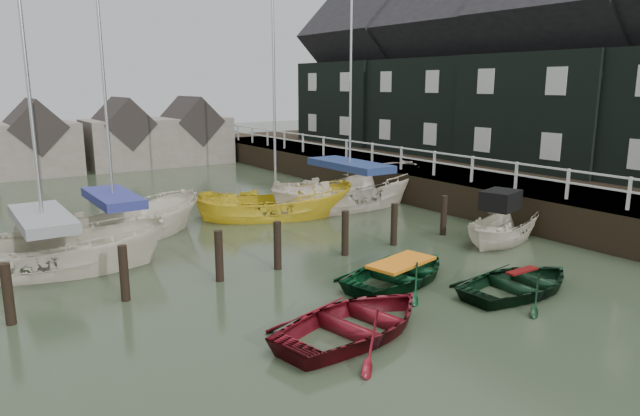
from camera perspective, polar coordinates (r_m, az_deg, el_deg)
ground at (r=14.81m, az=5.77°, el=-8.29°), size 120.00×120.00×0.00m
pier at (r=28.00m, az=7.52°, el=3.00°), size 3.04×32.00×2.70m
land_strip at (r=32.02m, az=14.89°, el=2.57°), size 14.00×38.00×1.50m
quay_houses at (r=30.74m, az=17.41°, el=12.68°), size 6.52×28.14×10.01m
mooring_pilings at (r=16.37m, az=-4.00°, el=-4.39°), size 13.72×0.22×1.80m
far_sheds at (r=38.00m, az=-19.34°, el=6.60°), size 14.00×4.08×4.39m
rowboat_red at (r=12.41m, az=3.73°, el=-12.46°), size 4.52×3.60×0.84m
rowboat_green at (r=15.60m, az=8.08°, el=-7.27°), size 4.28×3.46×0.78m
rowboat_dkgreen at (r=15.58m, az=19.40°, el=-7.90°), size 3.71×2.66×0.77m
motorboat at (r=20.31m, az=17.80°, el=-2.81°), size 4.43×2.60×2.49m
sailboat_a at (r=18.03m, az=-25.57°, el=-5.48°), size 7.06×4.51×10.96m
sailboat_b at (r=20.55m, az=-19.71°, el=-2.89°), size 6.69×3.47×10.90m
sailboat_c at (r=22.82m, az=-4.41°, el=-0.84°), size 6.69×4.46×11.39m
sailboat_d at (r=24.84m, az=2.96°, el=0.37°), size 7.89×3.14×12.84m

